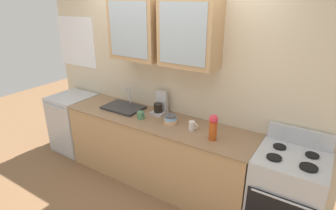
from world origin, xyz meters
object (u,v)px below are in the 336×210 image
Objects in this scene: coffee_maker at (160,105)px; cup_near_sink at (141,115)px; stove_range at (286,195)px; cup_near_bowls at (192,126)px; sink_faucet at (123,107)px; bowl_stack at (171,119)px; dishwasher at (74,122)px; vase at (213,126)px.

cup_near_sink is at bearing -110.47° from coffee_maker.
cup_near_bowls is at bearing -179.45° from stove_range.
sink_faucet is at bearing 161.55° from cup_near_sink.
cup_near_bowls is at bearing 5.56° from cup_near_sink.
bowl_stack is at bearing 179.22° from stove_range.
bowl_stack is at bearing 0.75° from dishwasher.
sink_faucet is 3.30× the size of bowl_stack.
sink_faucet is 4.24× the size of cup_near_sink.
stove_range reaches higher than cup_near_sink.
vase reaches higher than cup_near_bowls.
bowl_stack is at bearing 14.19° from cup_near_sink.
dishwasher is (-0.99, -0.06, -0.46)m from sink_faucet.
vase is at bearing -6.25° from sink_faucet.
coffee_maker reaches higher than stove_range.
vase is at bearing -2.17° from dishwasher.
vase is 0.32m from cup_near_bowls.
bowl_stack is 0.39m from cup_near_sink.
stove_range is 2.19m from sink_faucet.
cup_near_bowls is (1.07, -0.07, 0.03)m from sink_faucet.
vase is at bearing -18.89° from coffee_maker.
vase is 0.91m from coffee_maker.
dishwasher is at bearing -172.14° from coffee_maker.
sink_faucet is 0.53m from coffee_maker.
sink_faucet is (-2.14, 0.06, 0.45)m from stove_range.
sink_faucet is at bearing 176.49° from cup_near_bowls.
stove_range is 9.76× the size of cup_near_bowls.
sink_faucet is at bearing 177.26° from bowl_stack.
cup_near_bowls is (-0.29, 0.08, -0.10)m from vase.
stove_range is 0.98m from vase.
bowl_stack is 1.29× the size of cup_near_sink.
stove_range is 1.20× the size of dishwasher.
sink_faucet reaches higher than cup_near_sink.
dishwasher is at bearing -179.92° from stove_range.
bowl_stack is at bearing 169.24° from vase.
bowl_stack is 0.18× the size of dishwasher.
stove_range is 1.81m from cup_near_sink.
cup_near_bowls is 0.12× the size of dishwasher.
coffee_maker is at bearing 161.11° from vase.
cup_near_bowls is 2.12m from dishwasher.
cup_near_sink is at bearing -18.45° from sink_faucet.
cup_near_sink is at bearing -2.96° from dishwasher.
dishwasher is (-2.36, 0.09, -0.59)m from vase.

